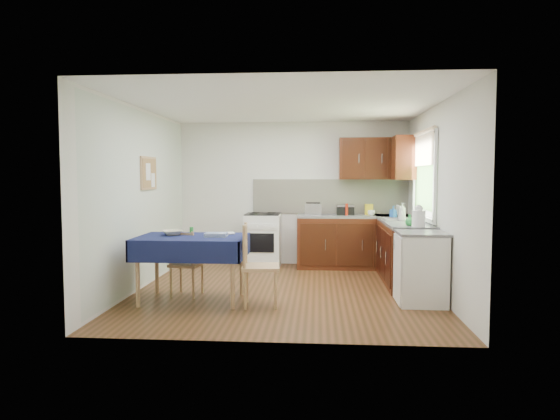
# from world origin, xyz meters

# --- Properties ---
(floor) EXTENTS (4.20, 4.20, 0.00)m
(floor) POSITION_xyz_m (0.00, 0.00, 0.00)
(floor) COLOR #442B12
(floor) RESTS_ON ground
(ceiling) EXTENTS (4.00, 4.20, 0.02)m
(ceiling) POSITION_xyz_m (0.00, 0.00, 2.50)
(ceiling) COLOR white
(ceiling) RESTS_ON wall_back
(wall_back) EXTENTS (4.00, 0.02, 2.50)m
(wall_back) POSITION_xyz_m (0.00, 2.10, 1.25)
(wall_back) COLOR silver
(wall_back) RESTS_ON ground
(wall_front) EXTENTS (4.00, 0.02, 2.50)m
(wall_front) POSITION_xyz_m (0.00, -2.10, 1.25)
(wall_front) COLOR silver
(wall_front) RESTS_ON ground
(wall_left) EXTENTS (0.02, 4.20, 2.50)m
(wall_left) POSITION_xyz_m (-2.00, 0.00, 1.25)
(wall_left) COLOR silver
(wall_left) RESTS_ON ground
(wall_right) EXTENTS (0.02, 4.20, 2.50)m
(wall_right) POSITION_xyz_m (2.00, 0.00, 1.25)
(wall_right) COLOR silver
(wall_right) RESTS_ON ground
(base_cabinets) EXTENTS (1.90, 2.30, 0.86)m
(base_cabinets) POSITION_xyz_m (1.36, 1.26, 0.43)
(base_cabinets) COLOR #381509
(base_cabinets) RESTS_ON ground
(worktop_back) EXTENTS (1.90, 0.60, 0.04)m
(worktop_back) POSITION_xyz_m (1.05, 1.80, 0.88)
(worktop_back) COLOR slate
(worktop_back) RESTS_ON base_cabinets
(worktop_right) EXTENTS (0.60, 1.70, 0.04)m
(worktop_right) POSITION_xyz_m (1.70, 0.65, 0.88)
(worktop_right) COLOR slate
(worktop_right) RESTS_ON base_cabinets
(worktop_corner) EXTENTS (0.60, 0.60, 0.04)m
(worktop_corner) POSITION_xyz_m (1.70, 1.80, 0.88)
(worktop_corner) COLOR slate
(worktop_corner) RESTS_ON base_cabinets
(splashback) EXTENTS (2.70, 0.02, 0.60)m
(splashback) POSITION_xyz_m (0.65, 2.08, 1.20)
(splashback) COLOR white
(splashback) RESTS_ON wall_back
(upper_cabinets) EXTENTS (1.20, 0.85, 0.70)m
(upper_cabinets) POSITION_xyz_m (1.52, 1.80, 1.85)
(upper_cabinets) COLOR #381509
(upper_cabinets) RESTS_ON wall_back
(stove) EXTENTS (0.60, 0.61, 0.92)m
(stove) POSITION_xyz_m (-0.50, 1.80, 0.46)
(stove) COLOR white
(stove) RESTS_ON ground
(window) EXTENTS (0.04, 1.48, 1.26)m
(window) POSITION_xyz_m (1.97, 0.70, 1.65)
(window) COLOR #345C25
(window) RESTS_ON wall_right
(fridge) EXTENTS (0.58, 0.60, 0.89)m
(fridge) POSITION_xyz_m (1.70, -0.55, 0.44)
(fridge) COLOR white
(fridge) RESTS_ON ground
(corkboard) EXTENTS (0.04, 0.62, 0.47)m
(corkboard) POSITION_xyz_m (-1.97, 0.30, 1.60)
(corkboard) COLOR tan
(corkboard) RESTS_ON wall_left
(dining_table) EXTENTS (1.34, 0.91, 0.81)m
(dining_table) POSITION_xyz_m (-1.12, -0.61, 0.71)
(dining_table) COLOR #0E1739
(dining_table) RESTS_ON ground
(chair_far) EXTENTS (0.43, 0.43, 0.86)m
(chair_far) POSITION_xyz_m (-1.27, -0.37, 0.45)
(chair_far) COLOR tan
(chair_far) RESTS_ON ground
(chair_near) EXTENTS (0.48, 0.48, 0.99)m
(chair_near) POSITION_xyz_m (-0.29, -0.80, 0.53)
(chair_near) COLOR tan
(chair_near) RESTS_ON ground
(toaster) EXTENTS (0.28, 0.17, 0.21)m
(toaster) POSITION_xyz_m (0.36, 1.76, 1.00)
(toaster) COLOR #B4B4B8
(toaster) RESTS_ON worktop_back
(sandwich_press) EXTENTS (0.29, 0.25, 0.17)m
(sandwich_press) POSITION_xyz_m (0.91, 1.82, 0.98)
(sandwich_press) COLOR black
(sandwich_press) RESTS_ON worktop_back
(sauce_bottle) EXTENTS (0.05, 0.05, 0.20)m
(sauce_bottle) POSITION_xyz_m (0.92, 1.69, 1.00)
(sauce_bottle) COLOR red
(sauce_bottle) RESTS_ON worktop_back
(yellow_packet) EXTENTS (0.14, 0.10, 0.18)m
(yellow_packet) POSITION_xyz_m (1.31, 1.92, 0.99)
(yellow_packet) COLOR yellow
(yellow_packet) RESTS_ON worktop_back
(dish_rack) EXTENTS (0.46, 0.35, 0.22)m
(dish_rack) POSITION_xyz_m (1.67, 0.95, 0.93)
(dish_rack) COLOR gray
(dish_rack) RESTS_ON worktop_right
(kettle) EXTENTS (0.17, 0.17, 0.29)m
(kettle) POSITION_xyz_m (1.75, -0.10, 1.03)
(kettle) COLOR white
(kettle) RESTS_ON worktop_right
(cup) EXTENTS (0.12, 0.12, 0.09)m
(cup) POSITION_xyz_m (1.33, 1.68, 0.95)
(cup) COLOR white
(cup) RESTS_ON worktop_back
(soap_bottle_a) EXTENTS (0.15, 0.15, 0.27)m
(soap_bottle_a) POSITION_xyz_m (1.68, 0.76, 1.03)
(soap_bottle_a) COLOR white
(soap_bottle_a) RESTS_ON worktop_right
(soap_bottle_b) EXTENTS (0.12, 0.12, 0.18)m
(soap_bottle_b) POSITION_xyz_m (1.65, 1.40, 0.99)
(soap_bottle_b) COLOR blue
(soap_bottle_b) RESTS_ON worktop_right
(soap_bottle_c) EXTENTS (0.13, 0.13, 0.15)m
(soap_bottle_c) POSITION_xyz_m (1.66, 0.06, 0.98)
(soap_bottle_c) COLOR green
(soap_bottle_c) RESTS_ON worktop_right
(plate_bowl) EXTENTS (0.34, 0.34, 0.06)m
(plate_bowl) POSITION_xyz_m (-1.39, -0.53, 0.84)
(plate_bowl) COLOR beige
(plate_bowl) RESTS_ON dining_table
(book) EXTENTS (0.21, 0.24, 0.02)m
(book) POSITION_xyz_m (-0.79, -0.35, 0.82)
(book) COLOR white
(book) RESTS_ON dining_table
(spice_jar) EXTENTS (0.05, 0.05, 0.10)m
(spice_jar) POSITION_xyz_m (-1.16, -0.46, 0.86)
(spice_jar) COLOR #248533
(spice_jar) RESTS_ON dining_table
(tea_towel) EXTENTS (0.27, 0.22, 0.05)m
(tea_towel) POSITION_xyz_m (-0.81, -0.62, 0.84)
(tea_towel) COLOR #26448E
(tea_towel) RESTS_ON dining_table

